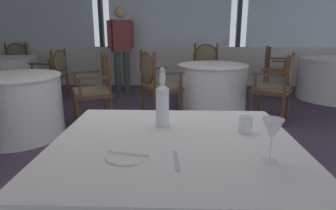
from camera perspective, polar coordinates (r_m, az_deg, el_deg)
name	(u,v)px	position (r m, az deg, el deg)	size (l,w,h in m)	color
ground_plane	(159,158)	(2.89, -1.73, -10.58)	(13.08, 13.08, 0.00)	#47384C
window_wall_far	(170,36)	(6.38, 0.31, 13.66)	(9.47, 0.14, 2.71)	silver
foreground_table	(174,207)	(1.55, 1.29, -19.74)	(1.16, 1.05, 0.73)	white
side_plate	(127,155)	(1.23, -8.16, -9.92)	(0.18, 0.18, 0.01)	white
butter_knife	(127,154)	(1.23, -8.17, -9.70)	(0.18, 0.02, 0.00)	silver
dinner_fork	(176,161)	(1.18, 1.67, -11.02)	(0.18, 0.02, 0.00)	silver
water_bottle	(162,103)	(1.56, -1.13, 0.44)	(0.07, 0.07, 0.32)	white
wine_glass	(272,131)	(1.20, 20.11, -4.89)	(0.08, 0.08, 0.18)	white
water_tumbler	(246,124)	(1.53, 15.22, -3.73)	(0.07, 0.07, 0.08)	white
background_table_0	(8,77)	(6.10, -29.26, 4.85)	(1.08, 1.08, 0.73)	white
dining_chair_0_0	(54,70)	(5.49, -21.83, 6.41)	(0.54, 0.59, 0.89)	brown
dining_chair_0_1	(17,62)	(7.02, -27.98, 7.64)	(0.63, 0.59, 0.95)	brown
background_table_1	(212,88)	(4.38, 8.79, 3.28)	(1.04, 1.04, 0.73)	white
dining_chair_1_0	(279,83)	(4.08, 21.24, 4.18)	(0.63, 0.65, 0.94)	brown
dining_chair_1_1	(206,67)	(5.29, 7.62, 7.49)	(0.54, 0.47, 0.98)	brown
dining_chair_1_2	(156,81)	(3.85, -2.49, 4.90)	(0.63, 0.65, 0.97)	brown
background_table_2	(336,79)	(5.97, 30.58, 4.50)	(1.34, 1.34, 0.73)	white
dining_chair_2_0	(274,67)	(5.69, 20.32, 7.12)	(0.54, 0.59, 0.93)	brown
background_table_3	(16,106)	(3.78, -28.12, -0.25)	(1.07, 1.07, 0.73)	white
dining_chair_3_1	(98,84)	(3.77, -13.85, 4.01)	(0.61, 0.64, 0.94)	brown
diner_person_0	(121,45)	(5.75, -9.32, 11.74)	(0.48, 0.34, 1.64)	#424C42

